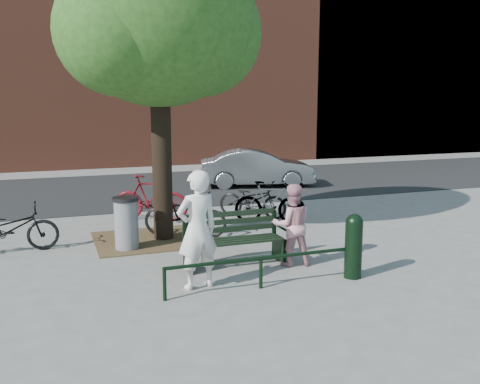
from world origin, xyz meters
name	(u,v)px	position (x,y,z in m)	size (l,w,h in m)	color
ground	(235,265)	(0.00, 0.00, 0.00)	(90.00, 90.00, 0.00)	gray
dirt_pit	(154,239)	(-1.00, 2.20, 0.01)	(2.40, 2.00, 0.02)	brown
road	(148,188)	(0.00, 8.50, 0.01)	(40.00, 7.00, 0.01)	black
townhouse_row	(116,19)	(0.17, 16.00, 6.25)	(45.00, 4.00, 14.00)	brown
park_bench	(233,238)	(0.00, 0.08, 0.48)	(1.74, 0.54, 0.97)	black
guard_railing	(261,263)	(0.00, -1.20, 0.40)	(3.06, 0.06, 0.51)	black
street_tree	(161,18)	(-0.75, 2.20, 4.42)	(4.20, 3.80, 6.50)	black
person_left	(197,230)	(-0.90, -0.84, 0.92)	(0.67, 0.44, 1.84)	silver
person_right	(292,225)	(0.95, -0.29, 0.72)	(0.70, 0.54, 1.44)	#CE8E98
bollard	(354,244)	(1.60, -1.24, 0.57)	(0.28, 0.28, 1.06)	black
litter_bin	(126,223)	(-1.63, 1.68, 0.52)	(0.50, 0.50, 1.02)	gray
bicycle_a	(10,229)	(-3.73, 2.20, 0.46)	(0.61, 1.76, 0.92)	black
bicycle_b	(151,198)	(-0.72, 3.98, 0.55)	(0.51, 1.81, 1.09)	#540C12
bicycle_c	(185,215)	(-0.33, 2.25, 0.47)	(0.62, 1.78, 0.94)	black
bicycle_d	(270,202)	(1.82, 2.72, 0.50)	(0.47, 1.65, 0.99)	gray
bicycle_e	(253,200)	(1.66, 3.42, 0.45)	(0.60, 1.72, 0.90)	black
parked_car	(257,168)	(3.48, 7.69, 0.61)	(1.29, 3.70, 1.22)	slate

